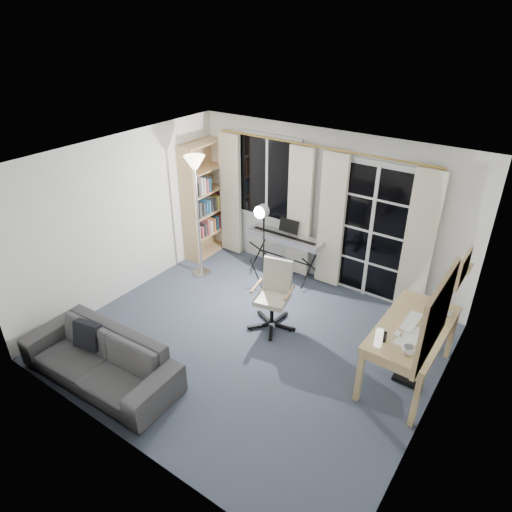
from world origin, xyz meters
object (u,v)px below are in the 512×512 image
at_px(sofa, 98,353).
at_px(monitor, 448,292).
at_px(mug, 409,349).
at_px(keyboard_piano, 285,238).
at_px(office_chair, 275,288).
at_px(desk, 412,333).
at_px(torchiere_lamp, 196,181).
at_px(studio_light, 262,222).
at_px(bookshelf, 204,202).

bearing_deg(sofa, monitor, 36.86).
height_order(monitor, mug, monitor).
xyz_separation_m(keyboard_piano, office_chair, (0.56, -1.15, -0.12)).
relative_size(desk, mug, 11.45).
height_order(torchiere_lamp, desk, torchiere_lamp).
distance_m(studio_light, desk, 2.56).
relative_size(bookshelf, mug, 16.30).
height_order(studio_light, monitor, studio_light).
distance_m(monitor, mug, 0.98).
bearing_deg(office_chair, keyboard_piano, 103.40).
bearing_deg(mug, office_chair, 165.07).
height_order(desk, sofa, sofa).
distance_m(desk, monitor, 0.62).
xyz_separation_m(desk, sofa, (-2.93, -2.08, -0.27)).
bearing_deg(desk, office_chair, -179.93).
xyz_separation_m(bookshelf, torchiere_lamp, (0.44, -0.64, 0.64)).
bearing_deg(office_chair, studio_light, 124.84).
xyz_separation_m(keyboard_piano, monitor, (2.61, -0.72, 0.35)).
height_order(keyboard_piano, mug, keyboard_piano).
bearing_deg(mug, sofa, -152.50).
relative_size(torchiere_lamp, office_chair, 2.07).
bearing_deg(monitor, mug, -95.08).
height_order(bookshelf, desk, bookshelf).
distance_m(desk, mug, 0.53).
relative_size(studio_light, monitor, 2.72).
bearing_deg(monitor, studio_light, 178.16).
bearing_deg(desk, keyboard_piano, 154.81).
xyz_separation_m(keyboard_piano, desk, (2.41, -1.17, -0.03)).
bearing_deg(keyboard_piano, office_chair, -64.52).
relative_size(bookshelf, office_chair, 2.09).
bearing_deg(office_chair, desk, -13.07).
bearing_deg(studio_light, bookshelf, 166.28).
bearing_deg(monitor, bookshelf, 172.07).
xyz_separation_m(studio_light, sofa, (-0.48, -2.64, -0.79)).
height_order(studio_light, desk, studio_light).
relative_size(studio_light, desk, 1.04).
distance_m(office_chair, mug, 2.04).
bearing_deg(keyboard_piano, monitor, -15.80).
distance_m(bookshelf, mug, 4.40).
relative_size(torchiere_lamp, mug, 16.11).
distance_m(office_chair, monitor, 2.15).
xyz_separation_m(torchiere_lamp, monitor, (3.76, 0.00, -0.56)).
height_order(keyboard_piano, desk, keyboard_piano).
relative_size(office_chair, sofa, 0.48).
bearing_deg(studio_light, keyboard_piano, 91.39).
relative_size(mug, sofa, 0.06).
bearing_deg(monitor, torchiere_lamp, -179.27).
height_order(office_chair, desk, office_chair).
height_order(studio_light, mug, studio_light).
relative_size(keyboard_piano, desk, 0.88).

